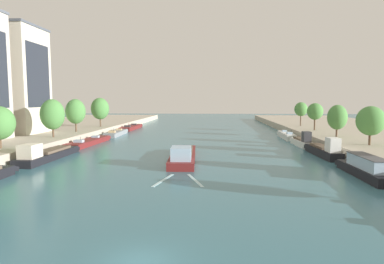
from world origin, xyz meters
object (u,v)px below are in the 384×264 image
at_px(tree_right_second, 315,112).
at_px(moored_boat_left_end, 47,154).
at_px(moored_boat_right_near, 324,150).
at_px(tree_right_past_mid, 371,121).
at_px(tree_left_second, 52,114).
at_px(tree_right_by_lamp, 337,117).
at_px(moored_boat_right_upstream, 302,141).
at_px(tree_left_midway, 76,111).
at_px(tree_right_distant, 301,109).
at_px(moored_boat_left_downstream, 116,133).
at_px(tree_left_far, 100,109).
at_px(moored_boat_left_far, 131,127).
at_px(moored_boat_left_near, 89,142).
at_px(moored_boat_right_downstream, 286,135).
at_px(barge_midriver, 183,155).
at_px(moored_boat_right_far, 365,168).

bearing_deg(tree_right_second, moored_boat_left_end, -146.72).
xyz_separation_m(moored_boat_right_near, tree_right_past_mid, (7.13, 0.28, 4.71)).
bearing_deg(tree_left_second, tree_right_by_lamp, 4.86).
bearing_deg(tree_right_past_mid, moored_boat_right_upstream, 122.92).
bearing_deg(moored_boat_right_near, tree_left_midway, 159.22).
distance_m(moored_boat_left_end, tree_right_distant, 67.25).
bearing_deg(moored_boat_left_downstream, tree_left_far, 144.54).
height_order(moored_boat_left_downstream, tree_right_second, tree_right_second).
relative_size(moored_boat_right_upstream, tree_right_second, 1.56).
bearing_deg(tree_left_midway, moored_boat_left_far, 79.04).
xyz_separation_m(moored_boat_right_near, tree_right_by_lamp, (6.33, 12.14, 4.66)).
xyz_separation_m(moored_boat_left_end, tree_left_second, (-5.78, 13.48, 5.38)).
xyz_separation_m(moored_boat_left_downstream, tree_left_far, (-5.53, 3.94, 6.14)).
distance_m(moored_boat_left_downstream, tree_left_second, 22.75).
bearing_deg(tree_right_second, moored_boat_left_near, -163.42).
height_order(moored_boat_left_downstream, moored_boat_right_upstream, moored_boat_right_upstream).
relative_size(moored_boat_right_downstream, tree_left_midway, 1.66).
bearing_deg(moored_boat_right_near, tree_right_by_lamp, 62.46).
distance_m(barge_midriver, moored_boat_right_downstream, 37.12).
distance_m(moored_boat_right_far, tree_left_second, 53.48).
bearing_deg(moored_boat_left_far, tree_left_midway, -100.96).
relative_size(barge_midriver, tree_right_past_mid, 2.87).
bearing_deg(moored_boat_left_far, moored_boat_right_downstream, -26.82).
distance_m(moored_boat_right_upstream, tree_left_midway, 49.22).
distance_m(barge_midriver, tree_right_past_mid, 30.23).
height_order(barge_midriver, tree_right_past_mid, tree_right_past_mid).
relative_size(moored_boat_left_downstream, moored_boat_right_downstream, 1.18).
xyz_separation_m(moored_boat_left_end, tree_right_second, (49.10, 32.23, 5.42)).
xyz_separation_m(moored_boat_left_near, moored_boat_right_downstream, (42.58, 13.46, 0.17)).
distance_m(moored_boat_right_far, tree_right_second, 41.13).
distance_m(moored_boat_right_downstream, tree_left_midway, 49.05).
relative_size(moored_boat_left_near, tree_right_second, 2.63).
distance_m(barge_midriver, tree_left_midway, 36.04).
bearing_deg(tree_right_distant, tree_right_second, -90.66).
bearing_deg(moored_boat_left_end, barge_midriver, 2.35).
distance_m(tree_right_past_mid, tree_right_second, 25.97).
distance_m(moored_boat_right_downstream, tree_left_second, 51.42).
distance_m(moored_boat_left_end, tree_right_past_mid, 50.53).
distance_m(moored_boat_right_far, moored_boat_right_upstream, 25.93).
bearing_deg(moored_boat_left_end, moored_boat_right_upstream, 22.81).
distance_m(moored_boat_left_far, tree_right_second, 54.02).
bearing_deg(tree_left_far, tree_left_second, -90.79).
height_order(moored_boat_left_downstream, moored_boat_right_downstream, moored_boat_right_downstream).
bearing_deg(moored_boat_left_downstream, tree_left_midway, -121.04).
xyz_separation_m(moored_boat_left_near, tree_right_past_mid, (50.23, -11.23, 5.19)).
bearing_deg(tree_left_far, tree_left_midway, -92.44).
bearing_deg(moored_boat_right_near, barge_midriver, -166.94).
distance_m(moored_boat_left_end, moored_boat_right_upstream, 46.01).
relative_size(barge_midriver, tree_left_midway, 2.41).
xyz_separation_m(barge_midriver, moored_boat_left_downstream, (-20.46, 33.87, -0.27)).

